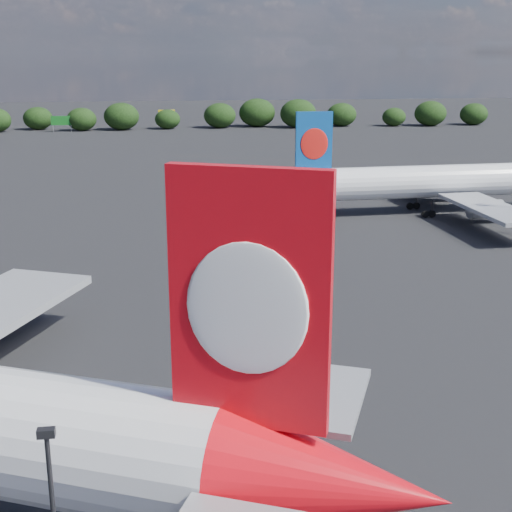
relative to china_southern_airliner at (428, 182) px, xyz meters
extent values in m
plane|color=black|center=(-46.62, 1.55, -4.40)|extent=(500.00, 500.00, 0.00)
cone|color=red|center=(-30.90, -71.03, 1.28)|extent=(10.59, 8.82, 5.68)
cube|color=red|center=(-34.03, -69.67, 8.54)|extent=(5.95, 3.01, 10.22)
ellipsoid|color=white|center=(-34.16, -69.99, 8.34)|extent=(4.46, 2.11, 5.22)
ellipsoid|color=white|center=(-33.89, -69.36, 8.34)|extent=(4.46, 2.11, 5.22)
cube|color=#9B9DA3|center=(-30.50, -64.40, 1.73)|extent=(7.40, 8.28, 0.34)
cylinder|color=white|center=(1.55, 0.07, 0.14)|extent=(34.70, 6.16, 4.54)
cone|color=white|center=(-19.32, -0.91, 0.14)|extent=(7.47, 4.88, 4.54)
cube|color=#0D4690|center=(-16.60, -0.78, 5.96)|extent=(5.01, 0.69, 8.18)
ellipsoid|color=red|center=(-16.59, -1.05, 5.79)|extent=(3.82, 0.36, 4.18)
ellipsoid|color=red|center=(-16.62, -0.51, 5.79)|extent=(3.82, 0.36, 4.18)
cube|color=#9B9DA3|center=(-17.28, -5.81, 0.51)|extent=(4.34, 5.64, 0.27)
cube|color=#9B9DA3|center=(-17.74, 4.17, 0.51)|extent=(4.34, 5.64, 0.27)
cube|color=#9B9DA3|center=(3.92, -11.64, -1.31)|extent=(6.75, 18.43, 0.50)
cube|color=#9B9DA3|center=(2.81, 11.95, -1.31)|extent=(6.75, 18.43, 0.50)
cylinder|color=#9B9DA3|center=(5.52, -7.02, -2.49)|extent=(4.65, 2.66, 2.45)
cube|color=#9B9DA3|center=(5.52, -7.02, -1.86)|extent=(2.01, 0.37, 1.09)
cylinder|color=#9B9DA3|center=(4.83, 7.50, -2.49)|extent=(4.65, 2.66, 2.45)
cube|color=#9B9DA3|center=(4.83, 7.50, -1.86)|extent=(2.01, 0.37, 1.09)
cylinder|color=black|center=(-0.14, -2.73, -3.04)|extent=(0.27, 0.27, 2.27)
cylinder|color=black|center=(-0.14, -2.73, -3.90)|extent=(1.02, 0.46, 1.00)
cylinder|color=black|center=(-1.14, -2.78, -3.90)|extent=(1.02, 0.46, 1.00)
cylinder|color=black|center=(-0.40, 2.71, -3.04)|extent=(0.27, 0.27, 2.27)
cylinder|color=black|center=(-0.40, 2.71, -3.90)|extent=(1.02, 0.46, 1.00)
cylinder|color=black|center=(-1.40, 2.66, -3.90)|extent=(1.02, 0.46, 1.00)
cube|color=black|center=(-40.93, -74.54, 6.31)|extent=(0.55, 0.30, 0.28)
cube|color=#135F1B|center=(-64.62, 117.55, -1.20)|extent=(6.00, 0.30, 2.60)
cylinder|color=#93979B|center=(-67.12, 117.55, -3.40)|extent=(0.20, 0.20, 2.00)
cylinder|color=#93979B|center=(-62.12, 117.55, -3.40)|extent=(0.20, 0.20, 2.00)
cube|color=yellow|center=(-34.62, 123.55, -0.40)|extent=(5.00, 0.30, 3.00)
cylinder|color=#93979B|center=(-34.62, 123.55, -3.15)|extent=(0.30, 0.30, 2.50)
ellipsoid|color=black|center=(-72.27, 124.45, -1.09)|extent=(8.60, 7.28, 6.61)
ellipsoid|color=black|center=(-59.22, 119.68, -1.10)|extent=(8.57, 7.25, 6.60)
ellipsoid|color=black|center=(-47.82, 120.34, -0.46)|extent=(10.25, 8.67, 7.88)
ellipsoid|color=black|center=(-34.42, 121.33, -1.52)|extent=(7.49, 6.34, 5.76)
ellipsoid|color=black|center=(-18.77, 122.31, -0.69)|extent=(9.66, 8.17, 7.43)
ellipsoid|color=black|center=(-7.10, 124.44, -0.13)|extent=(11.09, 9.39, 8.53)
ellipsoid|color=black|center=(4.79, 119.84, -0.15)|extent=(11.06, 9.36, 8.51)
ellipsoid|color=black|center=(18.95, 122.49, -0.86)|extent=(9.21, 7.80, 7.09)
ellipsoid|color=black|center=(35.07, 120.63, -1.58)|extent=(7.32, 6.20, 5.63)
ellipsoid|color=black|center=(46.39, 119.68, -0.57)|extent=(9.96, 8.43, 7.66)
ellipsoid|color=black|center=(61.07, 120.83, -1.01)|extent=(8.80, 7.45, 6.77)
camera|label=1|loc=(-37.16, -94.74, 17.55)|focal=50.00mm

